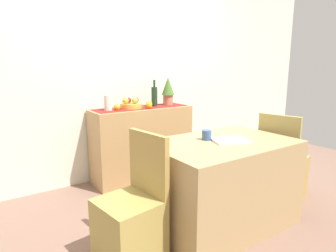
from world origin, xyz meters
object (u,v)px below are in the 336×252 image
coffee_cup (207,135)px  chair_by_corner (282,174)px  wine_bottle (154,96)px  open_book (230,141)px  dining_table (221,183)px  potted_plant (168,90)px  ceramic_vase (108,103)px  fruit_bowl (131,106)px  chair_near_window (131,224)px  sideboard_console (142,143)px

coffee_cup → chair_by_corner: (0.94, -0.11, -0.52)m
wine_bottle → open_book: wine_bottle is taller
chair_by_corner → dining_table: bearing=179.7°
potted_plant → chair_by_corner: 1.62m
wine_bottle → potted_plant: potted_plant is taller
potted_plant → dining_table: potted_plant is taller
ceramic_vase → chair_by_corner: ceramic_vase is taller
fruit_bowl → chair_by_corner: (1.04, -1.31, -0.64)m
fruit_bowl → chair_near_window: size_ratio=0.28×
dining_table → chair_near_window: 0.87m
potted_plant → fruit_bowl: bearing=180.0°
wine_bottle → chair_near_window: 1.80m
wine_bottle → dining_table: (-0.14, -1.31, -0.63)m
fruit_bowl → potted_plant: bearing=0.0°
dining_table → coffee_cup: coffee_cup is taller
dining_table → open_book: bearing=-47.8°
chair_near_window → ceramic_vase: bearing=72.9°
wine_bottle → chair_by_corner: 1.67m
potted_plant → coffee_cup: (-0.42, -1.20, -0.28)m
sideboard_console → chair_near_window: bearing=-122.1°
fruit_bowl → coffee_cup: 1.21m
wine_bottle → open_book: bearing=-94.0°
wine_bottle → chair_by_corner: (0.73, -1.31, -0.73)m
open_book → coffee_cup: size_ratio=3.34×
potted_plant → coffee_cup: 1.30m
chair_near_window → potted_plant: bearing=47.4°
fruit_bowl → open_book: size_ratio=0.91×
ceramic_vase → open_book: 1.46m
wine_bottle → open_book: 1.38m
sideboard_console → ceramic_vase: bearing=180.0°
sideboard_console → chair_by_corner: size_ratio=1.34×
ceramic_vase → coffee_cup: bearing=-72.4°
sideboard_console → potted_plant: potted_plant is taller
fruit_bowl → ceramic_vase: 0.29m
potted_plant → chair_by_corner: (0.53, -1.31, -0.80)m
fruit_bowl → coffee_cup: (0.10, -1.20, -0.12)m
sideboard_console → coffee_cup: sideboard_console is taller
sideboard_console → chair_by_corner: 1.60m
coffee_cup → chair_near_window: 0.94m
wine_bottle → potted_plant: 0.21m
fruit_bowl → chair_near_window: fruit_bowl is taller
fruit_bowl → dining_table: 1.42m
coffee_cup → chair_near_window: (-0.78, -0.11, -0.52)m
coffee_cup → chair_near_window: chair_near_window is taller
fruit_bowl → ceramic_vase: ceramic_vase is taller
chair_near_window → sideboard_console: bearing=57.9°
dining_table → chair_by_corner: bearing=-0.3°
open_book → chair_by_corner: (0.82, 0.04, -0.48)m
sideboard_console → wine_bottle: size_ratio=3.74×
open_book → potted_plant: bearing=99.6°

